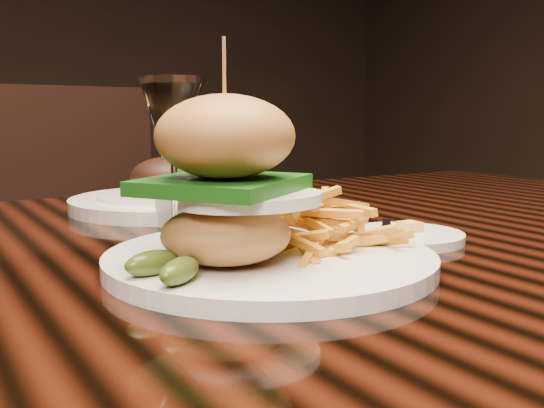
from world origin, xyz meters
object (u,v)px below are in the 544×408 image
burger_plate (262,215)px  far_dish (169,197)px  wine_glass (173,125)px  dining_table (254,303)px  chair_far (95,258)px

burger_plate → far_dish: size_ratio=1.07×
wine_glass → dining_table: bearing=12.5°
wine_glass → burger_plate: bearing=-71.4°
dining_table → far_dish: far_dish is taller
burger_plate → wine_glass: 0.14m
wine_glass → far_dish: size_ratio=0.62×
wine_glass → chair_far: bearing=80.1°
burger_plate → far_dish: 0.38m
chair_far → wine_glass: bearing=-113.2°
far_dish → chair_far: 0.69m
burger_plate → wine_glass: size_ratio=1.71×
burger_plate → chair_far: size_ratio=0.31×
burger_plate → far_dish: bearing=58.3°
far_dish → burger_plate: bearing=-99.3°
burger_plate → far_dish: (0.06, 0.38, -0.03)m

